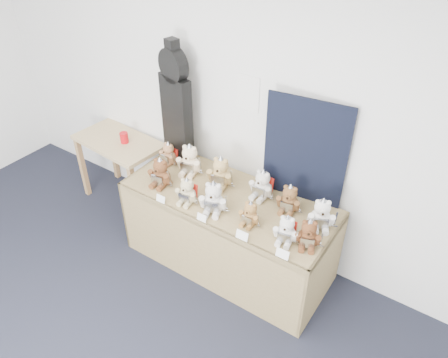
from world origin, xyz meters
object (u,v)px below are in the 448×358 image
Objects in this scene: red_cup at (124,138)px; teddy_front_right at (250,214)px; guitar_case at (176,104)px; teddy_front_centre at (213,199)px; display_table at (224,217)px; teddy_back_far_left at (169,154)px; teddy_back_left at (190,161)px; teddy_back_right at (289,200)px; side_table at (120,151)px; teddy_back_centre_left at (221,173)px; teddy_front_far_left at (161,173)px; teddy_front_left at (187,192)px; teddy_front_far_right at (286,230)px; teddy_front_end at (308,235)px; teddy_back_end at (321,215)px; teddy_back_centre_right at (262,185)px.

teddy_front_right is at bearing -11.26° from red_cup.
guitar_case reaches higher than teddy_front_centre.
display_table is 0.31m from teddy_front_centre.
teddy_front_centre reaches higher than teddy_front_right.
teddy_back_far_left is at bearing 165.10° from display_table.
teddy_back_left reaches higher than red_cup.
teddy_front_centre reaches higher than teddy_back_right.
teddy_back_left reaches higher than teddy_back_right.
teddy_back_centre_left is at bearing 2.59° from side_table.
teddy_back_left is (0.86, -0.05, 0.08)m from red_cup.
teddy_front_far_left is 0.92× the size of teddy_back_left.
teddy_back_centre_left is at bearing 66.58° from teddy_front_left.
teddy_back_right is (1.07, 0.30, -0.01)m from teddy_front_far_left.
teddy_back_right is (0.64, 0.02, -0.02)m from teddy_back_centre_left.
teddy_front_far_right is at bearing -9.87° from red_cup.
teddy_front_right is 0.47m from teddy_front_end.
teddy_back_centre_left reaches higher than teddy_front_end.
side_table is 0.20m from red_cup.
teddy_back_far_left is (-1.22, -0.01, -0.01)m from teddy_back_right.
display_table is 0.84m from teddy_back_end.
teddy_back_centre_left is (0.09, 0.34, 0.02)m from teddy_front_left.
teddy_front_right reaches higher than display_table.
display_table is at bearing -165.70° from teddy_back_right.
teddy_front_end is 0.96× the size of teddy_back_right.
teddy_back_end is (1.26, -0.01, -0.01)m from teddy_back_left.
teddy_front_far_left is at bearing -170.87° from display_table.
teddy_front_far_left is 1.20× the size of teddy_back_far_left.
teddy_front_far_left is 1.36m from teddy_front_end.
teddy_front_left is at bearing -69.03° from teddy_back_left.
teddy_back_centre_left reaches higher than teddy_front_far_right.
teddy_front_left is at bearing 164.00° from teddy_front_end.
display_table is 7.01× the size of teddy_front_end.
teddy_back_centre_right is at bearing 162.91° from teddy_back_right.
teddy_back_end is at bearing 3.10° from side_table.
teddy_front_right is 0.80× the size of teddy_back_centre_right.
teddy_front_centre reaches higher than teddy_front_far_left.
guitar_case is 1.22m from teddy_front_right.
side_table is 0.84× the size of guitar_case.
red_cup is 1.17m from teddy_front_left.
teddy_back_end reaches higher than teddy_front_right.
teddy_back_centre_left reaches higher than red_cup.
teddy_front_left is 0.82m from teddy_back_right.
red_cup is 0.42× the size of teddy_front_end.
teddy_front_end is at bearing -0.69° from guitar_case.
teddy_back_end is (0.56, -0.07, 0.00)m from teddy_back_centre_right.
teddy_front_far_left reaches higher than side_table.
teddy_front_left is at bearing -116.79° from teddy_back_centre_left.
red_cup is at bearing -178.36° from teddy_back_centre_right.
teddy_back_left is at bearing 172.71° from teddy_back_right.
teddy_front_far_right is 0.90× the size of teddy_back_centre_right.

